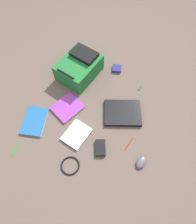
% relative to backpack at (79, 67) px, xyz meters
% --- Properties ---
extents(ground_plane, '(3.68, 3.68, 0.00)m').
position_rel_backpack_xyz_m(ground_plane, '(-0.27, 0.35, -0.09)').
color(ground_plane, brown).
extents(backpack, '(0.41, 0.47, 0.21)m').
position_rel_backpack_xyz_m(backpack, '(0.00, 0.00, 0.00)').
color(backpack, '#1E662D').
rests_on(backpack, ground_plane).
extents(laptop, '(0.38, 0.33, 0.03)m').
position_rel_backpack_xyz_m(laptop, '(-0.50, 0.32, -0.08)').
color(laptop, black).
rests_on(laptop, ground_plane).
extents(book_manual, '(0.22, 0.29, 0.02)m').
position_rel_backpack_xyz_m(book_manual, '(0.20, 0.61, -0.08)').
color(book_manual, silver).
rests_on(book_manual, ground_plane).
extents(book_blue, '(0.24, 0.27, 0.02)m').
position_rel_backpack_xyz_m(book_blue, '(-0.18, 0.62, -0.08)').
color(book_blue, silver).
rests_on(book_blue, ground_plane).
extents(book_comic, '(0.31, 0.32, 0.02)m').
position_rel_backpack_xyz_m(book_comic, '(-0.02, 0.40, -0.08)').
color(book_comic, silver).
rests_on(book_comic, ground_plane).
extents(computer_mouse, '(0.10, 0.12, 0.03)m').
position_rel_backpack_xyz_m(computer_mouse, '(-0.74, 0.70, -0.08)').
color(computer_mouse, '#4C4C51').
rests_on(computer_mouse, ground_plane).
extents(cable_coil, '(0.15, 0.15, 0.01)m').
position_rel_backpack_xyz_m(cable_coil, '(-0.22, 0.88, -0.09)').
color(cable_coil, black).
rests_on(cable_coil, ground_plane).
extents(power_brick, '(0.12, 0.15, 0.03)m').
position_rel_backpack_xyz_m(power_brick, '(-0.40, 0.68, -0.08)').
color(power_brick, black).
rests_on(power_brick, ground_plane).
extents(pen_black, '(0.01, 0.13, 0.01)m').
position_rel_backpack_xyz_m(pen_black, '(0.24, 0.87, -0.09)').
color(pen_black, '#198C33').
rests_on(pen_black, ground_plane).
extents(pen_blue, '(0.05, 0.13, 0.01)m').
position_rel_backpack_xyz_m(pen_blue, '(-0.62, 0.57, -0.09)').
color(pen_blue, red).
rests_on(pen_blue, ground_plane).
extents(earbud_pouch, '(0.10, 0.10, 0.03)m').
position_rel_backpack_xyz_m(earbud_pouch, '(-0.33, -0.15, -0.08)').
color(earbud_pouch, navy).
rests_on(earbud_pouch, ground_plane).
extents(usb_stick, '(0.03, 0.06, 0.01)m').
position_rel_backpack_xyz_m(usb_stick, '(-0.60, 0.01, -0.09)').
color(usb_stick, black).
rests_on(usb_stick, ground_plane).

